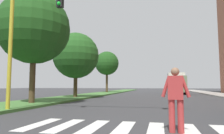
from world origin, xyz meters
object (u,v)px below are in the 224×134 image
object	(u,v)px
tree_mid	(34,29)
pedestrian_performer	(176,96)
tree_distant	(107,63)
traffic_light_gantry	(59,15)
truck_box_delivery	(176,83)
tree_far	(76,56)
sedan_midblock	(179,88)

from	to	relation	value
tree_mid	pedestrian_performer	bearing A→B (deg)	-35.28
tree_mid	tree_distant	bearing A→B (deg)	91.88
traffic_light_gantry	truck_box_delivery	world-z (taller)	traffic_light_gantry
tree_far	traffic_light_gantry	bearing A→B (deg)	-71.00
tree_mid	traffic_light_gantry	size ratio (longest dim) A/B	0.84
tree_mid	traffic_light_gantry	world-z (taller)	tree_mid
tree_distant	sedan_midblock	size ratio (longest dim) A/B	1.58
tree_distant	truck_box_delivery	world-z (taller)	tree_distant
traffic_light_gantry	truck_box_delivery	size ratio (longest dim) A/B	1.35
traffic_light_gantry	sedan_midblock	bearing A→B (deg)	73.36
tree_mid	traffic_light_gantry	bearing A→B (deg)	-43.73
traffic_light_gantry	truck_box_delivery	xyz separation A→B (m)	(6.68, 23.55, -2.71)
tree_mid	tree_far	bearing A→B (deg)	89.90
tree_distant	traffic_light_gantry	bearing A→B (deg)	-80.35
tree_far	traffic_light_gantry	distance (m)	10.70
tree_far	truck_box_delivery	bearing A→B (deg)	52.90
sedan_midblock	tree_far	bearing A→B (deg)	-128.04
tree_distant	traffic_light_gantry	xyz separation A→B (m)	(4.19, -24.67, -0.56)
tree_far	pedestrian_performer	world-z (taller)	tree_far
tree_mid	traffic_light_gantry	xyz separation A→B (m)	(3.49, -3.34, -0.54)
traffic_light_gantry	pedestrian_performer	size ratio (longest dim) A/B	4.97
pedestrian_performer	sedan_midblock	world-z (taller)	sedan_midblock
tree_far	tree_distant	distance (m)	14.59
tree_far	traffic_light_gantry	xyz separation A→B (m)	(3.48, -10.12, 0.26)
tree_far	truck_box_delivery	world-z (taller)	tree_far
sedan_midblock	truck_box_delivery	bearing A→B (deg)	-175.48
traffic_light_gantry	tree_far	bearing A→B (deg)	109.00
tree_distant	pedestrian_performer	world-z (taller)	tree_distant
sedan_midblock	tree_distant	bearing A→B (deg)	174.46
truck_box_delivery	tree_far	bearing A→B (deg)	-127.10
sedan_midblock	truck_box_delivery	distance (m)	0.91
tree_distant	sedan_midblock	bearing A→B (deg)	-5.54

